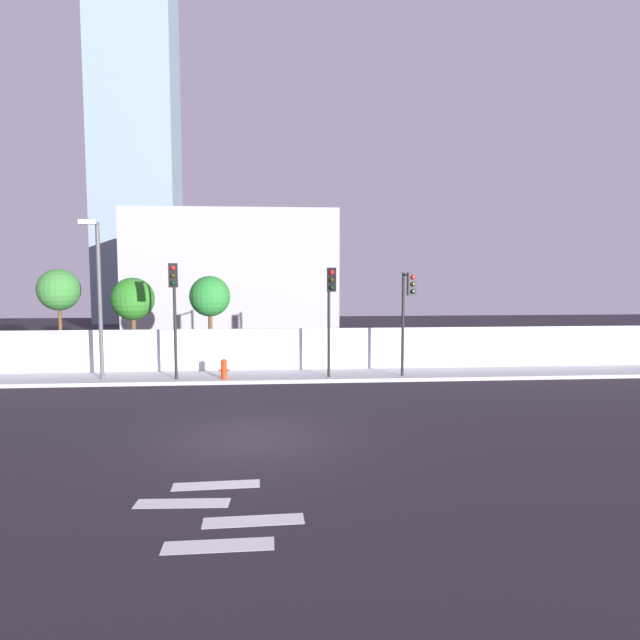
{
  "coord_description": "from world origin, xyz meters",
  "views": [
    {
      "loc": [
        0.73,
        -14.37,
        4.42
      ],
      "look_at": [
        2.37,
        6.5,
        2.58
      ],
      "focal_mm": 30.6,
      "sensor_mm": 36.0,
      "label": 1
    }
  ],
  "objects_px": {
    "traffic_light_center": "(408,301)",
    "street_lamp_curbside": "(98,286)",
    "traffic_light_left": "(330,298)",
    "roadside_tree_midleft": "(133,300)",
    "roadside_tree_leftmost": "(59,290)",
    "traffic_light_right": "(174,296)",
    "fire_hydrant": "(224,368)",
    "roadside_tree_midright": "(210,297)"
  },
  "relations": [
    {
      "from": "fire_hydrant",
      "to": "traffic_light_right",
      "type": "bearing_deg",
      "value": -163.12
    },
    {
      "from": "traffic_light_center",
      "to": "roadside_tree_midleft",
      "type": "height_order",
      "value": "traffic_light_center"
    },
    {
      "from": "roadside_tree_leftmost",
      "to": "roadside_tree_midleft",
      "type": "relative_size",
      "value": 1.09
    },
    {
      "from": "fire_hydrant",
      "to": "roadside_tree_leftmost",
      "type": "bearing_deg",
      "value": 157.08
    },
    {
      "from": "roadside_tree_midright",
      "to": "traffic_light_center",
      "type": "bearing_deg",
      "value": -23.18
    },
    {
      "from": "traffic_light_center",
      "to": "traffic_light_right",
      "type": "distance_m",
      "value": 9.16
    },
    {
      "from": "traffic_light_center",
      "to": "roadside_tree_leftmost",
      "type": "height_order",
      "value": "roadside_tree_leftmost"
    },
    {
      "from": "fire_hydrant",
      "to": "roadside_tree_midleft",
      "type": "distance_m",
      "value": 5.95
    },
    {
      "from": "roadside_tree_midleft",
      "to": "traffic_light_center",
      "type": "bearing_deg",
      "value": -16.86
    },
    {
      "from": "traffic_light_right",
      "to": "roadside_tree_midright",
      "type": "distance_m",
      "value": 3.83
    },
    {
      "from": "traffic_light_right",
      "to": "roadside_tree_midleft",
      "type": "relative_size",
      "value": 1.1
    },
    {
      "from": "fire_hydrant",
      "to": "roadside_tree_midleft",
      "type": "xyz_separation_m",
      "value": [
        -4.3,
        3.17,
        2.61
      ]
    },
    {
      "from": "street_lamp_curbside",
      "to": "fire_hydrant",
      "type": "relative_size",
      "value": 7.65
    },
    {
      "from": "roadside_tree_midleft",
      "to": "fire_hydrant",
      "type": "bearing_deg",
      "value": -36.37
    },
    {
      "from": "roadside_tree_midleft",
      "to": "roadside_tree_midright",
      "type": "height_order",
      "value": "roadside_tree_midright"
    },
    {
      "from": "street_lamp_curbside",
      "to": "roadside_tree_leftmost",
      "type": "xyz_separation_m",
      "value": [
        -2.69,
        3.14,
        -0.25
      ]
    },
    {
      "from": "traffic_light_left",
      "to": "traffic_light_right",
      "type": "relative_size",
      "value": 0.96
    },
    {
      "from": "roadside_tree_leftmost",
      "to": "traffic_light_left",
      "type": "bearing_deg",
      "value": -18.42
    },
    {
      "from": "traffic_light_center",
      "to": "fire_hydrant",
      "type": "distance_m",
      "value": 7.84
    },
    {
      "from": "roadside_tree_midleft",
      "to": "street_lamp_curbside",
      "type": "bearing_deg",
      "value": -99.11
    },
    {
      "from": "traffic_light_right",
      "to": "roadside_tree_midleft",
      "type": "xyz_separation_m",
      "value": [
        -2.51,
        3.72,
        -0.32
      ]
    },
    {
      "from": "traffic_light_center",
      "to": "roadside_tree_midleft",
      "type": "bearing_deg",
      "value": 163.14
    },
    {
      "from": "roadside_tree_midleft",
      "to": "roadside_tree_midright",
      "type": "bearing_deg",
      "value": 0.0
    },
    {
      "from": "traffic_light_left",
      "to": "roadside_tree_midleft",
      "type": "bearing_deg",
      "value": 155.39
    },
    {
      "from": "roadside_tree_midright",
      "to": "traffic_light_right",
      "type": "bearing_deg",
      "value": -103.66
    },
    {
      "from": "traffic_light_center",
      "to": "street_lamp_curbside",
      "type": "height_order",
      "value": "street_lamp_curbside"
    },
    {
      "from": "traffic_light_right",
      "to": "roadside_tree_midright",
      "type": "bearing_deg",
      "value": 76.34
    },
    {
      "from": "traffic_light_left",
      "to": "roadside_tree_midleft",
      "type": "relative_size",
      "value": 1.06
    },
    {
      "from": "roadside_tree_leftmost",
      "to": "roadside_tree_midright",
      "type": "relative_size",
      "value": 1.07
    },
    {
      "from": "traffic_light_right",
      "to": "fire_hydrant",
      "type": "distance_m",
      "value": 3.48
    },
    {
      "from": "traffic_light_left",
      "to": "roadside_tree_leftmost",
      "type": "xyz_separation_m",
      "value": [
        -11.7,
        3.9,
        0.21
      ]
    },
    {
      "from": "traffic_light_right",
      "to": "roadside_tree_midright",
      "type": "xyz_separation_m",
      "value": [
        0.9,
        3.72,
        -0.21
      ]
    },
    {
      "from": "roadside_tree_leftmost",
      "to": "roadside_tree_midleft",
      "type": "distance_m",
      "value": 3.22
    },
    {
      "from": "street_lamp_curbside",
      "to": "roadside_tree_midleft",
      "type": "height_order",
      "value": "street_lamp_curbside"
    },
    {
      "from": "traffic_light_left",
      "to": "roadside_tree_midright",
      "type": "distance_m",
      "value": 6.42
    },
    {
      "from": "roadside_tree_midright",
      "to": "roadside_tree_midleft",
      "type": "bearing_deg",
      "value": -180.0
    },
    {
      "from": "traffic_light_center",
      "to": "roadside_tree_midright",
      "type": "height_order",
      "value": "traffic_light_center"
    },
    {
      "from": "traffic_light_center",
      "to": "street_lamp_curbside",
      "type": "bearing_deg",
      "value": 178.12
    },
    {
      "from": "traffic_light_left",
      "to": "roadside_tree_leftmost",
      "type": "relative_size",
      "value": 0.97
    },
    {
      "from": "traffic_light_right",
      "to": "roadside_tree_leftmost",
      "type": "relative_size",
      "value": 1.01
    },
    {
      "from": "traffic_light_left",
      "to": "fire_hydrant",
      "type": "height_order",
      "value": "traffic_light_left"
    },
    {
      "from": "traffic_light_left",
      "to": "roadside_tree_midright",
      "type": "height_order",
      "value": "traffic_light_left"
    }
  ]
}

